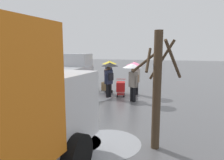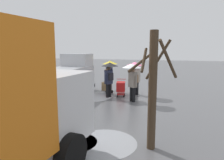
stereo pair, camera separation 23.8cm
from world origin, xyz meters
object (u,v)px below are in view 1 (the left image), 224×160
at_px(pedestrian_pink_side, 109,69).
at_px(pedestrian_black_side, 133,74).
at_px(bare_tree_near, 157,87).
at_px(pedestrian_white_side, 135,70).
at_px(hand_dolly_boxes, 106,86).
at_px(cargo_van_parked_right, 65,77).
at_px(shopping_cart_vendor, 121,87).
at_px(pedestrian_far_side, 109,72).

bearing_deg(pedestrian_pink_side, pedestrian_black_side, 133.49).
bearing_deg(bare_tree_near, pedestrian_white_side, -72.60).
distance_m(hand_dolly_boxes, bare_tree_near, 7.66).
bearing_deg(hand_dolly_boxes, bare_tree_near, 121.57).
height_order(cargo_van_parked_right, shopping_cart_vendor, cargo_van_parked_right).
relative_size(hand_dolly_boxes, bare_tree_near, 0.39).
bearing_deg(pedestrian_white_side, pedestrian_black_side, 97.92).
xyz_separation_m(shopping_cart_vendor, pedestrian_far_side, (0.55, 0.56, 1.00)).
xyz_separation_m(pedestrian_pink_side, pedestrian_white_side, (-2.00, 0.68, 0.00)).
bearing_deg(cargo_van_parked_right, hand_dolly_boxes, -145.16).
bearing_deg(pedestrian_far_side, pedestrian_white_side, -138.80).
relative_size(pedestrian_black_side, pedestrian_white_side, 1.00).
relative_size(cargo_van_parked_right, shopping_cart_vendor, 5.35).
relative_size(shopping_cart_vendor, pedestrian_white_side, 0.47).
bearing_deg(pedestrian_pink_side, bare_tree_near, 119.06).
distance_m(shopping_cart_vendor, hand_dolly_boxes, 1.13).
xyz_separation_m(hand_dolly_boxes, pedestrian_far_side, (-0.53, 0.87, 1.09)).
xyz_separation_m(cargo_van_parked_right, pedestrian_black_side, (-4.23, -0.10, 0.39)).
bearing_deg(cargo_van_parked_right, pedestrian_white_side, -155.99).
height_order(pedestrian_pink_side, pedestrian_white_side, same).
bearing_deg(shopping_cart_vendor, hand_dolly_boxes, -16.10).
relative_size(shopping_cart_vendor, bare_tree_near, 0.30).
xyz_separation_m(cargo_van_parked_right, pedestrian_far_side, (-2.68, -0.63, 0.39)).
bearing_deg(cargo_van_parked_right, bare_tree_near, 141.05).
xyz_separation_m(hand_dolly_boxes, pedestrian_pink_side, (0.16, -0.96, 1.09)).
relative_size(cargo_van_parked_right, pedestrian_black_side, 2.53).
bearing_deg(bare_tree_near, pedestrian_black_side, -69.62).
bearing_deg(shopping_cart_vendor, pedestrian_pink_side, -45.83).
xyz_separation_m(shopping_cart_vendor, hand_dolly_boxes, (1.08, -0.31, -0.09)).
bearing_deg(hand_dolly_boxes, shopping_cart_vendor, 163.90).
distance_m(pedestrian_black_side, pedestrian_white_side, 1.69).
bearing_deg(pedestrian_pink_side, shopping_cart_vendor, 134.17).
bearing_deg(pedestrian_black_side, hand_dolly_boxes, -33.86).
height_order(hand_dolly_boxes, pedestrian_black_side, pedestrian_black_side).
distance_m(cargo_van_parked_right, hand_dolly_boxes, 2.71).
xyz_separation_m(shopping_cart_vendor, bare_tree_near, (-2.87, 6.11, 1.25)).
xyz_separation_m(pedestrian_far_side, bare_tree_near, (-3.42, 5.55, 0.25)).
xyz_separation_m(pedestrian_black_side, pedestrian_far_side, (1.55, -0.52, 0.00)).
bearing_deg(bare_tree_near, pedestrian_pink_side, -60.94).
relative_size(shopping_cart_vendor, pedestrian_black_side, 0.47).
height_order(pedestrian_far_side, bare_tree_near, bare_tree_near).
relative_size(hand_dolly_boxes, pedestrian_black_side, 0.61).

